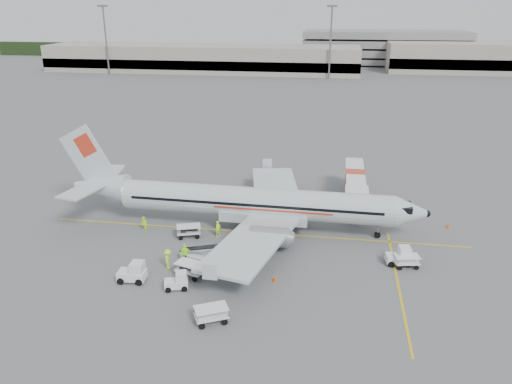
% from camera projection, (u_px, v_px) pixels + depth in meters
% --- Properties ---
extents(ground, '(360.00, 360.00, 0.00)m').
position_uv_depth(ground, '(253.00, 232.00, 52.43)').
color(ground, '#56595B').
extents(stripe_lead, '(44.00, 0.20, 0.01)m').
position_uv_depth(stripe_lead, '(253.00, 232.00, 52.43)').
color(stripe_lead, yellow).
rests_on(stripe_lead, ground).
extents(stripe_cross, '(0.20, 20.00, 0.01)m').
position_uv_depth(stripe_cross, '(398.00, 283.00, 42.95)').
color(stripe_cross, yellow).
rests_on(stripe_cross, ground).
extents(terminal_west, '(110.00, 22.00, 9.00)m').
position_uv_depth(terminal_west, '(202.00, 58.00, 176.89)').
color(terminal_west, gray).
rests_on(terminal_west, ground).
extents(parking_garage, '(62.00, 24.00, 14.00)m').
position_uv_depth(parking_garage, '(384.00, 47.00, 194.01)').
color(parking_garage, slate).
rests_on(parking_garage, ground).
extents(treeline, '(300.00, 3.00, 6.00)m').
position_uv_depth(treeline, '(320.00, 53.00, 213.01)').
color(treeline, black).
rests_on(treeline, ground).
extents(mast_west, '(3.20, 1.20, 22.00)m').
position_uv_depth(mast_west, '(106.00, 41.00, 167.99)').
color(mast_west, slate).
rests_on(mast_west, ground).
extents(mast_center, '(3.20, 1.20, 22.00)m').
position_uv_depth(mast_center, '(330.00, 43.00, 156.79)').
color(mast_center, slate).
rests_on(mast_center, ground).
extents(aircraft, '(38.20, 30.22, 10.38)m').
position_uv_depth(aircraft, '(255.00, 183.00, 51.48)').
color(aircraft, silver).
rests_on(aircraft, ground).
extents(jet_bridge, '(2.87, 15.17, 3.98)m').
position_uv_depth(jet_bridge, '(354.00, 187.00, 59.62)').
color(jet_bridge, white).
rests_on(jet_bridge, ground).
extents(belt_loader, '(5.31, 3.61, 2.70)m').
position_uv_depth(belt_loader, '(201.00, 249.00, 45.93)').
color(belt_loader, white).
rests_on(belt_loader, ground).
extents(tug_fore, '(2.39, 1.56, 1.73)m').
position_uv_depth(tug_fore, '(399.00, 255.00, 45.78)').
color(tug_fore, white).
rests_on(tug_fore, ground).
extents(tug_mid, '(2.20, 1.64, 1.52)m').
position_uv_depth(tug_mid, '(176.00, 281.00, 41.81)').
color(tug_mid, white).
rests_on(tug_mid, ground).
extents(tug_aft, '(2.43, 1.47, 1.83)m').
position_uv_depth(tug_aft, '(132.00, 272.00, 42.92)').
color(tug_aft, white).
rests_on(tug_aft, ground).
extents(cart_loaded_a, '(2.74, 2.11, 1.26)m').
position_uv_depth(cart_loaded_a, '(189.00, 231.00, 51.21)').
color(cart_loaded_a, white).
rests_on(cart_loaded_a, ground).
extents(cart_loaded_b, '(2.81, 2.14, 1.30)m').
position_uv_depth(cart_loaded_b, '(190.00, 269.00, 43.80)').
color(cart_loaded_b, white).
rests_on(cart_loaded_b, ground).
extents(cart_empty_a, '(2.86, 2.42, 1.29)m').
position_uv_depth(cart_empty_a, '(211.00, 315.00, 37.42)').
color(cart_empty_a, white).
rests_on(cart_empty_a, ground).
extents(cart_empty_b, '(2.41, 1.71, 1.14)m').
position_uv_depth(cart_empty_b, '(407.00, 261.00, 45.35)').
color(cart_empty_b, white).
rests_on(cart_empty_b, ground).
extents(cone_nose, '(0.36, 0.36, 0.59)m').
position_uv_depth(cone_nose, '(448.00, 225.00, 53.38)').
color(cone_nose, '#F24C06').
rests_on(cone_nose, ground).
extents(cone_port, '(0.34, 0.34, 0.56)m').
position_uv_depth(cone_port, '(284.00, 195.00, 62.08)').
color(cone_port, '#F24C06').
rests_on(cone_port, ground).
extents(cone_stbd, '(0.36, 0.36, 0.59)m').
position_uv_depth(cone_stbd, '(275.00, 278.00, 43.06)').
color(cone_stbd, '#F24C06').
rests_on(cone_stbd, ground).
extents(crew_a, '(0.69, 0.74, 1.69)m').
position_uv_depth(crew_a, '(218.00, 229.00, 51.25)').
color(crew_a, '#ABFB1D').
rests_on(crew_a, ground).
extents(crew_b, '(0.96, 1.00, 1.63)m').
position_uv_depth(crew_b, '(144.00, 224.00, 52.46)').
color(crew_b, '#ABFB1D').
rests_on(crew_b, ground).
extents(crew_c, '(0.98, 1.34, 1.86)m').
position_uv_depth(crew_c, '(168.00, 259.00, 45.02)').
color(crew_c, '#ABFB1D').
rests_on(crew_c, ground).
extents(crew_d, '(1.14, 0.81, 1.79)m').
position_uv_depth(crew_d, '(185.00, 253.00, 46.12)').
color(crew_d, '#ABFB1D').
rests_on(crew_d, ground).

